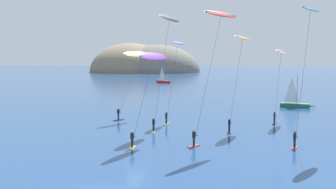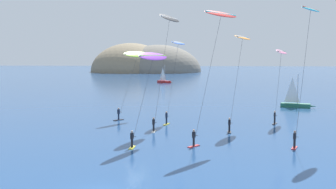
{
  "view_description": "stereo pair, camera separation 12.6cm",
  "coord_description": "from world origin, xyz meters",
  "px_view_note": "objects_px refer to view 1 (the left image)",
  "views": [
    {
      "loc": [
        6.39,
        -25.42,
        8.97
      ],
      "look_at": [
        2.78,
        20.87,
        4.53
      ],
      "focal_mm": 45.0,
      "sensor_mm": 36.0,
      "label": 1
    },
    {
      "loc": [
        6.52,
        -25.41,
        8.97
      ],
      "look_at": [
        2.78,
        20.87,
        4.53
      ],
      "focal_mm": 45.0,
      "sensor_mm": 36.0,
      "label": 2
    }
  ],
  "objects_px": {
    "sailboat_far": "(164,81)",
    "kitesurfer_cyan": "(309,23)",
    "sailboat_near": "(297,104)",
    "kitesurfer_purple": "(152,62)",
    "kitesurfer_lime": "(136,58)",
    "kitesurfer_red": "(219,24)",
    "kitesurfer_pink": "(281,57)",
    "kitesurfer_black": "(169,24)",
    "kitesurfer_blue": "(177,49)",
    "kitesurfer_orange": "(242,43)"
  },
  "relations": [
    {
      "from": "sailboat_far",
      "to": "kitesurfer_pink",
      "type": "height_order",
      "value": "kitesurfer_pink"
    },
    {
      "from": "kitesurfer_purple",
      "to": "kitesurfer_red",
      "type": "relative_size",
      "value": 0.68
    },
    {
      "from": "kitesurfer_pink",
      "to": "kitesurfer_black",
      "type": "bearing_deg",
      "value": -159.31
    },
    {
      "from": "kitesurfer_black",
      "to": "kitesurfer_blue",
      "type": "relative_size",
      "value": 1.29
    },
    {
      "from": "kitesurfer_black",
      "to": "kitesurfer_red",
      "type": "height_order",
      "value": "kitesurfer_black"
    },
    {
      "from": "kitesurfer_lime",
      "to": "kitesurfer_orange",
      "type": "height_order",
      "value": "kitesurfer_orange"
    },
    {
      "from": "kitesurfer_blue",
      "to": "kitesurfer_cyan",
      "type": "bearing_deg",
      "value": -46.46
    },
    {
      "from": "kitesurfer_red",
      "to": "kitesurfer_pink",
      "type": "bearing_deg",
      "value": 57.5
    },
    {
      "from": "kitesurfer_pink",
      "to": "kitesurfer_purple",
      "type": "relative_size",
      "value": 1.05
    },
    {
      "from": "sailboat_far",
      "to": "kitesurfer_blue",
      "type": "xyz_separation_m",
      "value": [
        8.3,
        -74.14,
        9.03
      ]
    },
    {
      "from": "kitesurfer_blue",
      "to": "kitesurfer_lime",
      "type": "bearing_deg",
      "value": 164.4
    },
    {
      "from": "kitesurfer_pink",
      "to": "kitesurfer_black",
      "type": "distance_m",
      "value": 16.35
    },
    {
      "from": "kitesurfer_pink",
      "to": "kitesurfer_blue",
      "type": "xyz_separation_m",
      "value": [
        -14.05,
        -0.36,
        1.0
      ]
    },
    {
      "from": "kitesurfer_orange",
      "to": "kitesurfer_red",
      "type": "xyz_separation_m",
      "value": [
        -3.16,
        -8.75,
        1.8
      ]
    },
    {
      "from": "kitesurfer_cyan",
      "to": "kitesurfer_blue",
      "type": "bearing_deg",
      "value": 133.54
    },
    {
      "from": "kitesurfer_black",
      "to": "kitesurfer_lime",
      "type": "xyz_separation_m",
      "value": [
        -5.16,
        6.9,
        -4.3
      ]
    },
    {
      "from": "kitesurfer_lime",
      "to": "sailboat_far",
      "type": "bearing_deg",
      "value": 91.87
    },
    {
      "from": "kitesurfer_lime",
      "to": "kitesurfer_black",
      "type": "bearing_deg",
      "value": -53.21
    },
    {
      "from": "kitesurfer_lime",
      "to": "kitesurfer_orange",
      "type": "xyz_separation_m",
      "value": [
        14.22,
        -6.57,
        1.92
      ]
    },
    {
      "from": "kitesurfer_purple",
      "to": "kitesurfer_lime",
      "type": "bearing_deg",
      "value": 104.39
    },
    {
      "from": "kitesurfer_black",
      "to": "kitesurfer_purple",
      "type": "distance_m",
      "value": 10.33
    },
    {
      "from": "kitesurfer_purple",
      "to": "kitesurfer_orange",
      "type": "bearing_deg",
      "value": 43.55
    },
    {
      "from": "kitesurfer_cyan",
      "to": "kitesurfer_pink",
      "type": "distance_m",
      "value": 15.44
    },
    {
      "from": "kitesurfer_lime",
      "to": "kitesurfer_purple",
      "type": "bearing_deg",
      "value": -75.61
    },
    {
      "from": "kitesurfer_pink",
      "to": "kitesurfer_orange",
      "type": "height_order",
      "value": "kitesurfer_orange"
    },
    {
      "from": "kitesurfer_blue",
      "to": "kitesurfer_purple",
      "type": "bearing_deg",
      "value": -97.08
    },
    {
      "from": "kitesurfer_lime",
      "to": "kitesurfer_red",
      "type": "relative_size",
      "value": 0.7
    },
    {
      "from": "kitesurfer_lime",
      "to": "kitesurfer_purple",
      "type": "height_order",
      "value": "kitesurfer_lime"
    },
    {
      "from": "sailboat_far",
      "to": "kitesurfer_black",
      "type": "distance_m",
      "value": 80.64
    },
    {
      "from": "kitesurfer_lime",
      "to": "kitesurfer_orange",
      "type": "relative_size",
      "value": 0.83
    },
    {
      "from": "kitesurfer_cyan",
      "to": "kitesurfer_blue",
      "type": "height_order",
      "value": "kitesurfer_cyan"
    },
    {
      "from": "kitesurfer_blue",
      "to": "sailboat_far",
      "type": "bearing_deg",
      "value": 96.39
    },
    {
      "from": "kitesurfer_pink",
      "to": "kitesurfer_orange",
      "type": "distance_m",
      "value": 7.99
    },
    {
      "from": "kitesurfer_blue",
      "to": "kitesurfer_orange",
      "type": "bearing_deg",
      "value": -30.67
    },
    {
      "from": "sailboat_near",
      "to": "kitesurfer_cyan",
      "type": "bearing_deg",
      "value": -100.89
    },
    {
      "from": "sailboat_far",
      "to": "kitesurfer_purple",
      "type": "relative_size",
      "value": 0.62
    },
    {
      "from": "sailboat_far",
      "to": "kitesurfer_cyan",
      "type": "distance_m",
      "value": 92.29
    },
    {
      "from": "sailboat_far",
      "to": "kitesurfer_black",
      "type": "xyz_separation_m",
      "value": [
        7.52,
        -79.38,
        12.05
      ]
    },
    {
      "from": "sailboat_near",
      "to": "kitesurfer_purple",
      "type": "height_order",
      "value": "kitesurfer_purple"
    },
    {
      "from": "sailboat_near",
      "to": "kitesurfer_pink",
      "type": "relative_size",
      "value": 0.61
    },
    {
      "from": "sailboat_far",
      "to": "kitesurfer_cyan",
      "type": "height_order",
      "value": "kitesurfer_cyan"
    },
    {
      "from": "sailboat_near",
      "to": "kitesurfer_lime",
      "type": "distance_m",
      "value": 29.48
    },
    {
      "from": "kitesurfer_cyan",
      "to": "kitesurfer_orange",
      "type": "height_order",
      "value": "kitesurfer_cyan"
    },
    {
      "from": "kitesurfer_cyan",
      "to": "kitesurfer_orange",
      "type": "bearing_deg",
      "value": 120.15
    },
    {
      "from": "sailboat_far",
      "to": "kitesurfer_black",
      "type": "height_order",
      "value": "kitesurfer_black"
    },
    {
      "from": "kitesurfer_black",
      "to": "kitesurfer_blue",
      "type": "height_order",
      "value": "kitesurfer_black"
    },
    {
      "from": "sailboat_near",
      "to": "sailboat_far",
      "type": "bearing_deg",
      "value": 114.95
    },
    {
      "from": "kitesurfer_pink",
      "to": "kitesurfer_blue",
      "type": "distance_m",
      "value": 14.09
    },
    {
      "from": "kitesurfer_blue",
      "to": "kitesurfer_pink",
      "type": "bearing_deg",
      "value": 1.47
    },
    {
      "from": "kitesurfer_pink",
      "to": "kitesurfer_red",
      "type": "relative_size",
      "value": 0.72
    }
  ]
}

